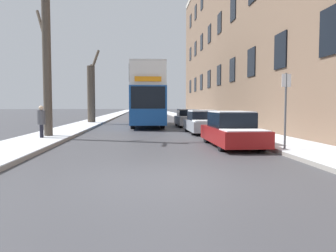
{
  "coord_description": "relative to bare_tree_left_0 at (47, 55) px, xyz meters",
  "views": [
    {
      "loc": [
        -0.57,
        -7.13,
        1.62
      ],
      "look_at": [
        1.13,
        13.95,
        0.32
      ],
      "focal_mm": 35.0,
      "sensor_mm": 36.0,
      "label": 1
    }
  ],
  "objects": [
    {
      "name": "bare_tree_left_1",
      "position": [
        0.09,
        13.48,
        -1.19
      ],
      "size": [
        1.09,
        2.07,
        6.8
      ],
      "color": "#4C4238",
      "rests_on": "ground"
    },
    {
      "name": "bare_tree_left_0",
      "position": [
        0.0,
        0.0,
        0.0
      ],
      "size": [
        2.0,
        2.36,
        8.56
      ],
      "color": "#4C4238",
      "rests_on": "ground"
    },
    {
      "name": "ground_plane",
      "position": [
        5.16,
        -9.33,
        -4.11
      ],
      "size": [
        320.0,
        320.0,
        0.0
      ],
      "primitive_type": "plane",
      "color": "#424247"
    },
    {
      "name": "parked_car_0",
      "position": [
        8.17,
        -3.66,
        -3.46
      ],
      "size": [
        1.69,
        4.47,
        1.41
      ],
      "color": "maroon",
      "rests_on": "ground"
    },
    {
      "name": "terrace_facade_right",
      "position": [
        16.12,
        12.95,
        4.58
      ],
      "size": [
        9.1,
        45.01,
        17.37
      ],
      "color": "#7A604C",
      "rests_on": "ground"
    },
    {
      "name": "street_sign_post",
      "position": [
        9.47,
        -5.69,
        -2.55
      ],
      "size": [
        0.32,
        0.07,
        2.73
      ],
      "color": "#4C4F54",
      "rests_on": "ground"
    },
    {
      "name": "pedestrian_left_sidewalk",
      "position": [
        -0.03,
        -0.95,
        -3.21
      ],
      "size": [
        0.36,
        0.36,
        1.63
      ],
      "rotation": [
        0.0,
        0.0,
        1.86
      ],
      "color": "black",
      "rests_on": "ground"
    },
    {
      "name": "parked_car_2",
      "position": [
        8.17,
        9.01,
        -3.48
      ],
      "size": [
        1.69,
        3.98,
        1.36
      ],
      "color": "#9EA3AD",
      "rests_on": "ground"
    },
    {
      "name": "sidewalk_left",
      "position": [
        -0.09,
        43.67,
        -4.03
      ],
      "size": [
        2.46,
        130.0,
        0.16
      ],
      "color": "gray",
      "rests_on": "ground"
    },
    {
      "name": "sidewalk_right",
      "position": [
        10.4,
        43.67,
        -4.03
      ],
      "size": [
        2.46,
        130.0,
        0.16
      ],
      "color": "gray",
      "rests_on": "ground"
    },
    {
      "name": "double_decker_bus",
      "position": [
        5.0,
        10.07,
        -1.5
      ],
      "size": [
        2.48,
        10.93,
        4.63
      ],
      "color": "#194C99",
      "rests_on": "ground"
    },
    {
      "name": "parked_car_1",
      "position": [
        8.17,
        2.71,
        -3.47
      ],
      "size": [
        1.7,
        4.34,
        1.38
      ],
      "color": "#9EA3AD",
      "rests_on": "ground"
    }
  ]
}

